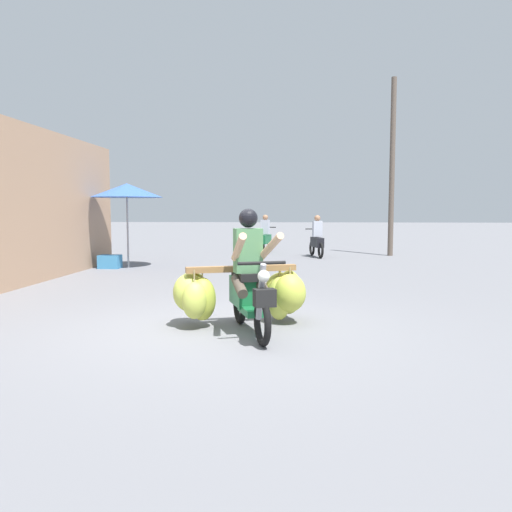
{
  "coord_description": "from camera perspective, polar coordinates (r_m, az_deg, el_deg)",
  "views": [
    {
      "loc": [
        0.98,
        -6.42,
        1.56
      ],
      "look_at": [
        0.42,
        0.85,
        0.9
      ],
      "focal_mm": 35.59,
      "sensor_mm": 36.0,
      "label": 1
    }
  ],
  "objects": [
    {
      "name": "market_umbrella_near_shop",
      "position": [
        14.18,
        -14.32,
        7.15
      ],
      "size": [
        1.91,
        1.91,
        2.28
      ],
      "color": "#99999E",
      "rests_on": "ground"
    },
    {
      "name": "motorbike_main_loaded",
      "position": [
        6.79,
        -1.12,
        -3.83
      ],
      "size": [
        1.85,
        2.03,
        1.58
      ],
      "color": "black",
      "rests_on": "ground"
    },
    {
      "name": "produce_crate",
      "position": [
        14.2,
        -16.1,
        -0.61
      ],
      "size": [
        0.56,
        0.4,
        0.36
      ],
      "primitive_type": "cube",
      "color": "teal",
      "rests_on": "ground"
    },
    {
      "name": "ground_plane",
      "position": [
        6.68,
        -4.17,
        -8.35
      ],
      "size": [
        120.0,
        120.0,
        0.0
      ],
      "primitive_type": "plane",
      "color": "slate"
    },
    {
      "name": "utility_pole",
      "position": [
        18.07,
        15.05,
        9.56
      ],
      "size": [
        0.18,
        0.18,
        6.0
      ],
      "primitive_type": "cylinder",
      "color": "brown",
      "rests_on": "ground"
    },
    {
      "name": "motorbike_distant_ahead_left",
      "position": [
        17.02,
        6.86,
        1.78
      ],
      "size": [
        0.6,
        1.6,
        1.4
      ],
      "color": "black",
      "rests_on": "ground"
    },
    {
      "name": "motorbike_distant_ahead_right",
      "position": [
        18.69,
        1.07,
        2.12
      ],
      "size": [
        0.58,
        1.6,
        1.4
      ],
      "color": "black",
      "rests_on": "ground"
    }
  ]
}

